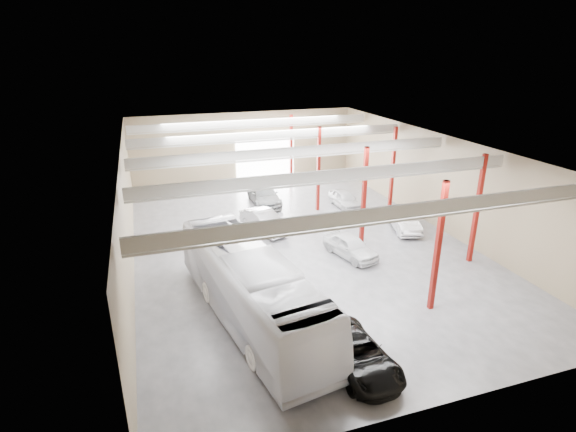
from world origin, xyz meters
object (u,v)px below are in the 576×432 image
black_sedan (357,354)px  car_row_c (264,195)px  car_right_near (404,220)px  car_right_far (345,199)px  car_row_a (350,246)px  coach_bus (250,286)px  car_row_b (264,221)px

black_sedan → car_row_c: 22.09m
car_right_near → car_right_far: bearing=123.8°
black_sedan → car_row_a: size_ratio=1.18×
black_sedan → car_row_a: 10.97m
car_row_c → coach_bus: bearing=-104.9°
black_sedan → car_row_c: size_ratio=0.90×
car_row_c → car_right_far: 7.02m
car_row_c → car_right_near: bearing=-44.7°
car_row_b → car_row_c: car_row_c is taller
coach_bus → car_right_far: coach_bus is taller
car_row_a → car_right_far: size_ratio=1.03×
car_row_c → car_row_b: bearing=-102.5°
car_row_a → car_row_c: bearing=87.4°
coach_bus → car_row_b: (3.72, 10.93, -1.08)m
car_right_far → car_row_c: bearing=153.9°
coach_bus → car_right_far: (11.70, 13.99, -1.15)m
car_right_near → car_right_far: car_right_near is taller
coach_bus → car_row_a: 9.43m
car_row_b → car_right_far: 8.55m
car_row_b → car_row_c: bearing=57.5°
black_sedan → car_row_c: (1.95, 22.00, 0.11)m
car_row_a → car_right_far: bearing=52.6°
car_row_b → car_right_far: size_ratio=1.14×
car_row_a → car_right_near: 6.51m
car_row_b → car_right_near: 10.43m
car_right_far → black_sedan: bearing=-114.3°
black_sedan → car_row_a: bearing=62.2°
car_row_a → car_right_near: car_right_near is taller
car_row_c → car_row_a: bearing=-75.4°
black_sedan → car_right_near: (10.30, 12.96, 0.06)m
coach_bus → car_row_a: (7.91, 5.00, -1.13)m
car_row_c → black_sedan: bearing=-92.5°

